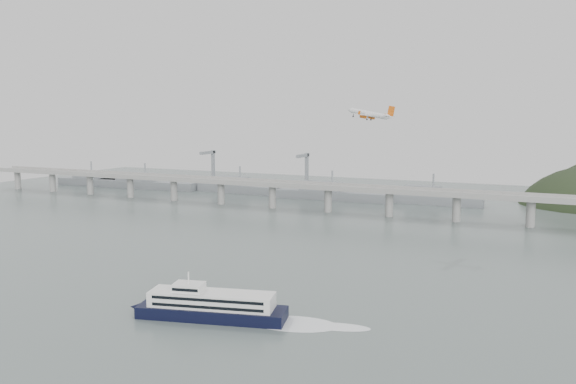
% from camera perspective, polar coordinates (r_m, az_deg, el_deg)
% --- Properties ---
extents(ground, '(900.00, 900.00, 0.00)m').
position_cam_1_polar(ground, '(264.17, -4.98, -9.25)').
color(ground, '#556260').
rests_on(ground, ground).
extents(bridge, '(800.00, 22.00, 23.90)m').
position_cam_1_polar(bridge, '(442.34, 7.62, -0.03)').
color(bridge, gray).
rests_on(bridge, ground).
extents(distant_fleet, '(453.00, 60.90, 40.00)m').
position_cam_1_polar(distant_fleet, '(564.36, -5.61, 0.51)').
color(distant_fleet, slate).
rests_on(distant_fleet, ground).
extents(ferry, '(93.45, 32.52, 17.85)m').
position_cam_1_polar(ferry, '(221.16, -7.74, -11.39)').
color(ferry, black).
rests_on(ferry, ground).
extents(airliner, '(32.58, 30.08, 8.83)m').
position_cam_1_polar(airliner, '(341.59, 8.32, 7.84)').
color(airliner, white).
rests_on(airliner, ground).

